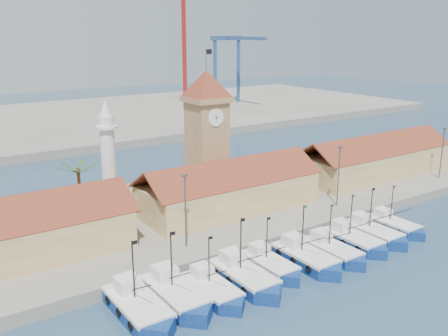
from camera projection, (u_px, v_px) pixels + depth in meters
ground at (328, 269)px, 57.76m from camera, size 400.00×400.00×0.00m
quay at (214, 206)px, 76.65m from camera, size 140.00×32.00×1.50m
terminal at (52, 123)px, 144.99m from camera, size 240.00×80.00×2.00m
boat_0 at (139, 310)px, 47.85m from camera, size 3.87×10.61×8.03m
boat_1 at (177, 296)px, 50.26m from camera, size 3.81×10.44×7.90m
boat_2 at (214, 291)px, 51.56m from camera, size 3.30×9.03×6.83m
boat_3 at (246, 278)px, 53.95m from camera, size 3.79×10.38×7.85m
boat_4 at (271, 266)px, 57.03m from camera, size 3.25×8.91×6.75m
boat_5 at (307, 259)px, 58.59m from camera, size 3.67×10.05×7.61m
boat_6 at (334, 252)px, 60.61m from camera, size 3.36×9.20×6.96m
boat_7 at (355, 241)px, 63.64m from camera, size 3.46×9.47×7.17m
boat_8 at (374, 234)px, 65.98m from camera, size 3.51×9.60×7.27m
boat_9 at (395, 226)px, 68.75m from camera, size 3.23×8.84×6.69m
hall_center at (229, 192)px, 72.62m from camera, size 27.04×10.13×7.61m
hall_right at (374, 161)px, 90.07m from camera, size 31.20×10.13×7.61m
clock_tower at (207, 132)px, 75.28m from camera, size 5.80×5.80×22.70m
minaret at (108, 157)px, 69.28m from camera, size 3.00×3.00×16.30m
palm_tree at (80, 191)px, 65.88m from camera, size 5.60×5.03×8.39m
lamp_posts at (267, 189)px, 65.87m from camera, size 80.70×0.25×9.03m
crane_red_right at (186, 29)px, 155.89m from camera, size 1.00×32.64×45.82m
gantry at (233, 51)px, 171.11m from camera, size 13.00×22.00×23.20m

